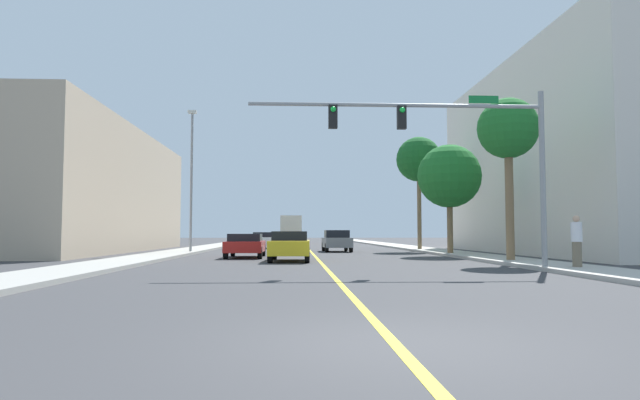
{
  "coord_description": "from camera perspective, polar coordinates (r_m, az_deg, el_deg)",
  "views": [
    {
      "loc": [
        -1.24,
        -6.57,
        1.36
      ],
      "look_at": [
        0.06,
        20.07,
        2.96
      ],
      "focal_mm": 30.45,
      "sensor_mm": 36.0,
      "label": 1
    }
  ],
  "objects": [
    {
      "name": "ground",
      "position": [
        48.61,
        -1.34,
        -5.05
      ],
      "size": [
        192.0,
        192.0,
        0.0
      ],
      "primitive_type": "plane",
      "color": "#38383A"
    },
    {
      "name": "sidewalk_left",
      "position": [
        49.17,
        -11.6,
        -4.87
      ],
      "size": [
        2.63,
        168.0,
        0.15
      ],
      "primitive_type": "cube",
      "color": "#9E9B93",
      "rests_on": "ground"
    },
    {
      "name": "sidewalk_right",
      "position": [
        49.6,
        8.83,
        -4.89
      ],
      "size": [
        2.63,
        168.0,
        0.15
      ],
      "primitive_type": "cube",
      "color": "#B2ADA3",
      "rests_on": "ground"
    },
    {
      "name": "lane_marking_center",
      "position": [
        48.61,
        -1.34,
        -5.04
      ],
      "size": [
        0.16,
        144.0,
        0.01
      ],
      "primitive_type": "cube",
      "color": "yellow",
      "rests_on": "ground"
    },
    {
      "name": "building_left_near",
      "position": [
        43.51,
        -25.15,
        0.89
      ],
      "size": [
        10.95,
        27.23,
        8.8
      ],
      "primitive_type": "cube",
      "color": "tan",
      "rests_on": "ground"
    },
    {
      "name": "building_right_near",
      "position": [
        40.85,
        28.9,
        3.8
      ],
      "size": [
        15.69,
        24.87,
        12.4
      ],
      "primitive_type": "cube",
      "color": "silver",
      "rests_on": "ground"
    },
    {
      "name": "traffic_signal_mast",
      "position": [
        20.33,
        13.68,
        6.38
      ],
      "size": [
        10.78,
        0.36,
        6.39
      ],
      "color": "gray",
      "rests_on": "sidewalk_right"
    },
    {
      "name": "street_lamp",
      "position": [
        36.46,
        -13.35,
        2.71
      ],
      "size": [
        0.56,
        0.28,
        9.25
      ],
      "color": "gray",
      "rests_on": "sidewalk_left"
    },
    {
      "name": "palm_near",
      "position": [
        26.04,
        19.16,
        6.89
      ],
      "size": [
        2.73,
        2.73,
        7.27
      ],
      "color": "brown",
      "rests_on": "sidewalk_right"
    },
    {
      "name": "palm_mid",
      "position": [
        33.39,
        13.43,
        2.41
      ],
      "size": [
        3.79,
        3.79,
        6.48
      ],
      "color": "brown",
      "rests_on": "sidewalk_right"
    },
    {
      "name": "palm_far",
      "position": [
        41.48,
        10.34,
        4.15
      ],
      "size": [
        3.36,
        3.36,
        8.39
      ],
      "color": "brown",
      "rests_on": "sidewalk_right"
    },
    {
      "name": "car_red",
      "position": [
        29.86,
        -7.82,
        -4.68
      ],
      "size": [
        1.98,
        4.53,
        1.29
      ],
      "rotation": [
        0.0,
        0.0,
        0.0
      ],
      "color": "red",
      "rests_on": "ground"
    },
    {
      "name": "car_gray",
      "position": [
        38.76,
        1.77,
        -4.29
      ],
      "size": [
        1.98,
        3.94,
        1.53
      ],
      "rotation": [
        0.0,
        0.0,
        0.03
      ],
      "color": "slate",
      "rests_on": "ground"
    },
    {
      "name": "car_yellow",
      "position": [
        25.88,
        -3.18,
        -4.78
      ],
      "size": [
        1.99,
        4.17,
        1.42
      ],
      "rotation": [
        0.0,
        0.0,
        -0.03
      ],
      "color": "gold",
      "rests_on": "ground"
    },
    {
      "name": "car_white",
      "position": [
        47.35,
        -6.0,
        -4.18
      ],
      "size": [
        1.82,
        4.17,
        1.39
      ],
      "rotation": [
        0.0,
        0.0,
        -0.0
      ],
      "color": "white",
      "rests_on": "ground"
    },
    {
      "name": "delivery_truck",
      "position": [
        64.86,
        -3.07,
        -3.11
      ],
      "size": [
        2.45,
        8.71,
        3.29
      ],
      "rotation": [
        0.0,
        0.0,
        0.01
      ],
      "color": "red",
      "rests_on": "ground"
    },
    {
      "name": "pedestrian",
      "position": [
        21.2,
        25.37,
        -3.91
      ],
      "size": [
        0.38,
        0.38,
        1.82
      ],
      "rotation": [
        0.0,
        0.0,
        3.81
      ],
      "color": "#726651",
      "rests_on": "sidewalk_right"
    }
  ]
}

